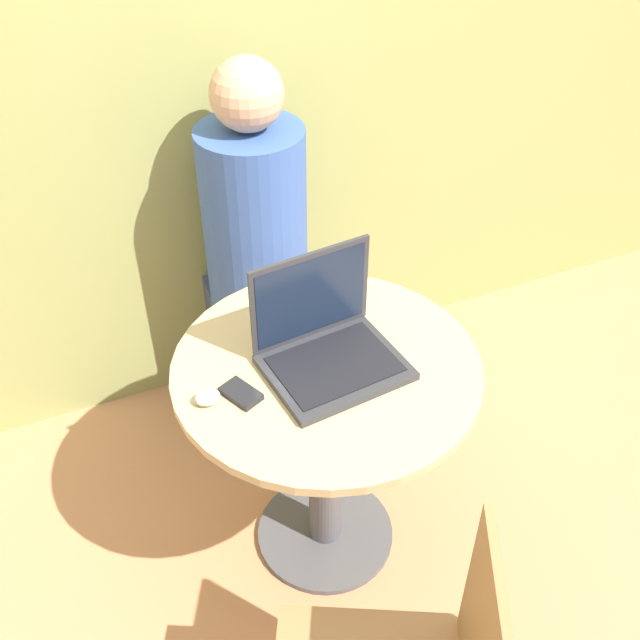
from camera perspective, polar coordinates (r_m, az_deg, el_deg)
ground_plane at (r=2.37m, az=0.40°, el=-16.00°), size 12.00×12.00×0.00m
back_wall at (r=2.25m, az=-8.96°, el=22.15°), size 7.00×0.05×2.60m
round_table at (r=1.97m, az=0.47°, el=-7.52°), size 0.76×0.76×0.71m
laptop at (r=1.81m, az=0.47°, el=-1.78°), size 0.35×0.29×0.27m
cell_phone at (r=1.76m, az=-6.04°, el=-5.59°), size 0.09×0.11×0.02m
computer_mouse at (r=1.75m, az=-8.57°, el=-5.86°), size 0.06×0.05×0.03m
person_seated at (r=2.45m, az=-5.03°, el=3.78°), size 0.33×0.50×1.25m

